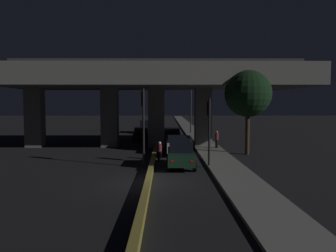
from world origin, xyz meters
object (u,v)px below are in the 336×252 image
street_lamp (189,100)px  motorcycle_black_filtering_near (160,152)px  car_white_second (177,145)px  pedestrian_on_sidewalk (217,139)px  traffic_light_left_of_median (144,114)px  car_dark_green_second_oncoming (146,126)px  traffic_light_right_of_median (209,120)px  car_dark_green_lead (181,153)px  car_dark_red_third (172,136)px  car_black_lead_oncoming (141,133)px

street_lamp → motorcycle_black_filtering_near: (-3.67, -21.13, -4.12)m
street_lamp → motorcycle_black_filtering_near: size_ratio=4.21×
street_lamp → car_white_second: street_lamp is taller
car_white_second → pedestrian_on_sidewalk: pedestrian_on_sidewalk is taller
traffic_light_left_of_median → car_dark_green_second_oncoming: size_ratio=1.31×
pedestrian_on_sidewalk → traffic_light_right_of_median: bearing=-102.4°
street_lamp → car_dark_green_second_oncoming: size_ratio=2.02×
motorcycle_black_filtering_near → pedestrian_on_sidewalk: pedestrian_on_sidewalk is taller
car_dark_green_lead → pedestrian_on_sidewalk: car_dark_green_lead is taller
traffic_light_right_of_median → motorcycle_black_filtering_near: (-3.30, 2.79, -2.52)m
traffic_light_right_of_median → street_lamp: bearing=89.1°
traffic_light_right_of_median → pedestrian_on_sidewalk: traffic_light_right_of_median is taller
traffic_light_right_of_median → car_dark_green_lead: 2.87m
car_white_second → car_dark_green_second_oncoming: (-3.72, 20.02, 0.19)m
traffic_light_right_of_median → traffic_light_left_of_median: bearing=-179.9°
car_white_second → traffic_light_right_of_median: bearing=-162.2°
car_white_second → traffic_light_left_of_median: bearing=156.8°
traffic_light_right_of_median → pedestrian_on_sidewalk: size_ratio=2.90×
traffic_light_left_of_median → car_white_second: 6.79m
traffic_light_left_of_median → motorcycle_black_filtering_near: 4.18m
car_dark_green_lead → pedestrian_on_sidewalk: bearing=-23.4°
car_white_second → motorcycle_black_filtering_near: car_white_second is taller
traffic_light_right_of_median → car_dark_green_second_oncoming: 26.44m
car_dark_red_third → car_dark_green_second_oncoming: 13.48m
traffic_light_left_of_median → car_dark_green_lead: bearing=-0.9°
car_dark_green_lead → car_dark_red_third: size_ratio=0.90×
car_black_lead_oncoming → motorcycle_black_filtering_near: car_black_lead_oncoming is taller
traffic_light_right_of_median → car_dark_green_lead: size_ratio=1.11×
car_dark_red_third → car_white_second: bearing=-176.3°
car_black_lead_oncoming → car_white_second: bearing=16.5°
motorcycle_black_filtering_near → pedestrian_on_sidewalk: 7.58m
car_dark_green_lead → motorcycle_black_filtering_near: (-1.43, 2.83, -0.35)m
street_lamp → car_white_second: size_ratio=1.80×
car_white_second → street_lamp: bearing=-7.8°
car_black_lead_oncoming → motorcycle_black_filtering_near: bearing=7.2°
street_lamp → car_dark_green_second_oncoming: bearing=163.1°
traffic_light_left_of_median → car_black_lead_oncoming: bearing=94.8°
traffic_light_left_of_median → motorcycle_black_filtering_near: bearing=70.4°
car_dark_red_third → pedestrian_on_sidewalk: size_ratio=2.90×
traffic_light_left_of_median → pedestrian_on_sidewalk: 10.69m
car_dark_red_third → pedestrian_on_sidewalk: 5.94m
car_white_second → pedestrian_on_sidewalk: (3.75, 2.64, 0.17)m
car_dark_red_third → pedestrian_on_sidewalk: (4.05, -4.35, 0.09)m
traffic_light_left_of_median → car_dark_red_third: size_ratio=1.14×
car_dark_green_lead → car_dark_green_second_oncoming: bearing=8.8°
traffic_light_left_of_median → car_dark_green_second_oncoming: 25.91m
pedestrian_on_sidewalk → car_dark_green_lead: bearing=-113.8°
street_lamp → car_dark_green_lead: 24.36m
traffic_light_left_of_median → traffic_light_right_of_median: (4.29, 0.01, -0.42)m
car_white_second → motorcycle_black_filtering_near: bearing=154.1°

